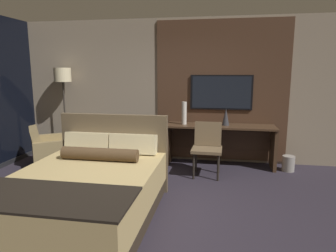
{
  "coord_description": "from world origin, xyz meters",
  "views": [
    {
      "loc": [
        1.03,
        -3.36,
        1.78
      ],
      "look_at": [
        0.26,
        1.05,
        0.96
      ],
      "focal_mm": 32.0,
      "sensor_mm": 36.0,
      "label": 1
    }
  ],
  "objects_px": {
    "vase_short": "(226,117)",
    "book": "(203,124)",
    "tv": "(221,92)",
    "desk_chair": "(207,144)",
    "vase_tall": "(184,113)",
    "armchair_by_window": "(53,152)",
    "bed": "(86,192)",
    "desk": "(220,137)",
    "floor_lamp": "(63,82)",
    "waste_bin": "(288,163)"
  },
  "relations": [
    {
      "from": "armchair_by_window",
      "to": "book",
      "type": "bearing_deg",
      "value": -116.02
    },
    {
      "from": "floor_lamp",
      "to": "waste_bin",
      "type": "height_order",
      "value": "floor_lamp"
    },
    {
      "from": "book",
      "to": "desk",
      "type": "bearing_deg",
      "value": 10.64
    },
    {
      "from": "bed",
      "to": "desk_chair",
      "type": "relative_size",
      "value": 2.39
    },
    {
      "from": "armchair_by_window",
      "to": "waste_bin",
      "type": "height_order",
      "value": "armchair_by_window"
    },
    {
      "from": "desk_chair",
      "to": "book",
      "type": "distance_m",
      "value": 0.59
    },
    {
      "from": "vase_tall",
      "to": "armchair_by_window",
      "type": "bearing_deg",
      "value": -169.0
    },
    {
      "from": "vase_tall",
      "to": "waste_bin",
      "type": "distance_m",
      "value": 2.11
    },
    {
      "from": "vase_tall",
      "to": "vase_short",
      "type": "bearing_deg",
      "value": 2.0
    },
    {
      "from": "vase_tall",
      "to": "desk_chair",
      "type": "bearing_deg",
      "value": -48.4
    },
    {
      "from": "bed",
      "to": "desk_chair",
      "type": "distance_m",
      "value": 2.33
    },
    {
      "from": "armchair_by_window",
      "to": "vase_tall",
      "type": "relative_size",
      "value": 2.6
    },
    {
      "from": "desk_chair",
      "to": "floor_lamp",
      "type": "bearing_deg",
      "value": 169.71
    },
    {
      "from": "vase_tall",
      "to": "waste_bin",
      "type": "xyz_separation_m",
      "value": [
        1.92,
        -0.09,
        -0.86
      ]
    },
    {
      "from": "floor_lamp",
      "to": "vase_tall",
      "type": "height_order",
      "value": "floor_lamp"
    },
    {
      "from": "desk_chair",
      "to": "waste_bin",
      "type": "height_order",
      "value": "desk_chair"
    },
    {
      "from": "bed",
      "to": "tv",
      "type": "height_order",
      "value": "tv"
    },
    {
      "from": "bed",
      "to": "vase_tall",
      "type": "distance_m",
      "value": 2.65
    },
    {
      "from": "tv",
      "to": "waste_bin",
      "type": "height_order",
      "value": "tv"
    },
    {
      "from": "armchair_by_window",
      "to": "waste_bin",
      "type": "distance_m",
      "value": 4.42
    },
    {
      "from": "bed",
      "to": "floor_lamp",
      "type": "distance_m",
      "value": 3.21
    },
    {
      "from": "bed",
      "to": "tv",
      "type": "xyz_separation_m",
      "value": [
        1.57,
        2.69,
        1.03
      ]
    },
    {
      "from": "bed",
      "to": "armchair_by_window",
      "type": "distance_m",
      "value": 2.5
    },
    {
      "from": "book",
      "to": "desk_chair",
      "type": "bearing_deg",
      "value": -77.37
    },
    {
      "from": "desk_chair",
      "to": "floor_lamp",
      "type": "distance_m",
      "value": 3.2
    },
    {
      "from": "armchair_by_window",
      "to": "vase_short",
      "type": "height_order",
      "value": "vase_short"
    },
    {
      "from": "desk_chair",
      "to": "book",
      "type": "relative_size",
      "value": 3.53
    },
    {
      "from": "desk",
      "to": "vase_short",
      "type": "bearing_deg",
      "value": -16.8
    },
    {
      "from": "tv",
      "to": "book",
      "type": "height_order",
      "value": "tv"
    },
    {
      "from": "desk_chair",
      "to": "bed",
      "type": "bearing_deg",
      "value": -124.45
    },
    {
      "from": "floor_lamp",
      "to": "book",
      "type": "bearing_deg",
      "value": -1.86
    },
    {
      "from": "armchair_by_window",
      "to": "vase_tall",
      "type": "bearing_deg",
      "value": -114.58
    },
    {
      "from": "book",
      "to": "waste_bin",
      "type": "bearing_deg",
      "value": -3.25
    },
    {
      "from": "tv",
      "to": "desk_chair",
      "type": "xyz_separation_m",
      "value": [
        -0.21,
        -0.81,
        -0.83
      ]
    },
    {
      "from": "desk",
      "to": "desk_chair",
      "type": "bearing_deg",
      "value": -109.8
    },
    {
      "from": "desk",
      "to": "vase_tall",
      "type": "distance_m",
      "value": 0.82
    },
    {
      "from": "tv",
      "to": "desk_chair",
      "type": "relative_size",
      "value": 1.29
    },
    {
      "from": "floor_lamp",
      "to": "vase_tall",
      "type": "distance_m",
      "value": 2.56
    },
    {
      "from": "desk",
      "to": "armchair_by_window",
      "type": "xyz_separation_m",
      "value": [
        -3.16,
        -0.54,
        -0.28
      ]
    },
    {
      "from": "bed",
      "to": "floor_lamp",
      "type": "height_order",
      "value": "floor_lamp"
    },
    {
      "from": "desk_chair",
      "to": "armchair_by_window",
      "type": "bearing_deg",
      "value": -179.48
    },
    {
      "from": "bed",
      "to": "vase_short",
      "type": "xyz_separation_m",
      "value": [
        1.67,
        2.44,
        0.6
      ]
    },
    {
      "from": "bed",
      "to": "vase_tall",
      "type": "height_order",
      "value": "vase_tall"
    },
    {
      "from": "vase_tall",
      "to": "book",
      "type": "relative_size",
      "value": 1.66
    },
    {
      "from": "vase_short",
      "to": "book",
      "type": "bearing_deg",
      "value": -175.67
    },
    {
      "from": "vase_short",
      "to": "waste_bin",
      "type": "distance_m",
      "value": 1.4
    },
    {
      "from": "bed",
      "to": "desk",
      "type": "relative_size",
      "value": 1.08
    },
    {
      "from": "desk",
      "to": "armchair_by_window",
      "type": "bearing_deg",
      "value": -170.33
    },
    {
      "from": "desk_chair",
      "to": "waste_bin",
      "type": "bearing_deg",
      "value": 18.2
    },
    {
      "from": "desk",
      "to": "armchair_by_window",
      "type": "distance_m",
      "value": 3.22
    }
  ]
}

